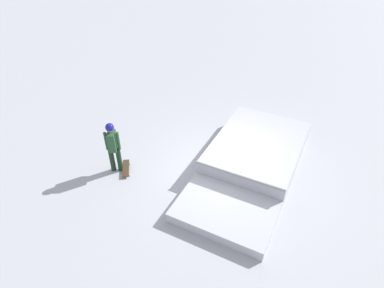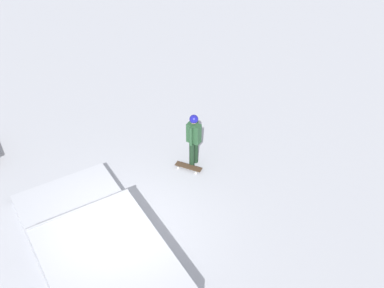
# 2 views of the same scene
# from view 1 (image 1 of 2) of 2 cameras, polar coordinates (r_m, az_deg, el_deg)

# --- Properties ---
(ground_plane) EXTENTS (60.00, 60.00, 0.00)m
(ground_plane) POSITION_cam_1_polar(r_m,az_deg,el_deg) (9.92, 5.97, -4.92)
(ground_plane) COLOR #A8AAB2
(skate_ramp) EXTENTS (5.65, 3.18, 0.74)m
(skate_ramp) POSITION_cam_1_polar(r_m,az_deg,el_deg) (10.00, 10.88, -2.70)
(skate_ramp) COLOR #B0B3BB
(skate_ramp) RESTS_ON ground
(skater) EXTENTS (0.44, 0.40, 1.73)m
(skater) POSITION_cam_1_polar(r_m,az_deg,el_deg) (9.57, -14.15, -0.02)
(skater) COLOR black
(skater) RESTS_ON ground
(skateboard) EXTENTS (0.73, 0.68, 0.09)m
(skateboard) POSITION_cam_1_polar(r_m,az_deg,el_deg) (10.07, -11.90, -4.30)
(skateboard) COLOR #3F2D1E
(skateboard) RESTS_ON ground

